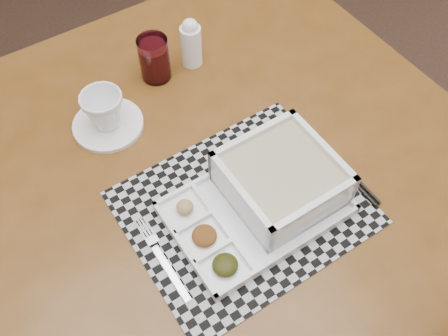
{
  "coord_description": "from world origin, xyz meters",
  "views": [
    {
      "loc": [
        -0.19,
        -0.63,
        1.64
      ],
      "look_at": [
        0.05,
        -0.16,
        0.88
      ],
      "focal_mm": 40.0,
      "sensor_mm": 36.0,
      "label": 1
    }
  ],
  "objects_px": {
    "dining_table": "(216,190)",
    "serving_tray": "(274,188)",
    "creamer_bottle": "(191,43)",
    "cup": "(104,110)",
    "juice_glass": "(154,60)"
  },
  "relations": [
    {
      "from": "serving_tray",
      "to": "dining_table",
      "type": "bearing_deg",
      "value": 119.54
    },
    {
      "from": "cup",
      "to": "creamer_bottle",
      "type": "height_order",
      "value": "creamer_bottle"
    },
    {
      "from": "serving_tray",
      "to": "creamer_bottle",
      "type": "bearing_deg",
      "value": 87.03
    },
    {
      "from": "juice_glass",
      "to": "cup",
      "type": "bearing_deg",
      "value": -148.29
    },
    {
      "from": "dining_table",
      "to": "creamer_bottle",
      "type": "distance_m",
      "value": 0.34
    },
    {
      "from": "serving_tray",
      "to": "creamer_bottle",
      "type": "distance_m",
      "value": 0.41
    },
    {
      "from": "dining_table",
      "to": "juice_glass",
      "type": "xyz_separation_m",
      "value": [
        -0.01,
        0.29,
        0.13
      ]
    },
    {
      "from": "serving_tray",
      "to": "creamer_bottle",
      "type": "xyz_separation_m",
      "value": [
        0.02,
        0.41,
        0.02
      ]
    },
    {
      "from": "serving_tray",
      "to": "cup",
      "type": "bearing_deg",
      "value": 125.01
    },
    {
      "from": "juice_glass",
      "to": "creamer_bottle",
      "type": "xyz_separation_m",
      "value": [
        0.09,
        0.0,
        0.01
      ]
    },
    {
      "from": "cup",
      "to": "juice_glass",
      "type": "xyz_separation_m",
      "value": [
        0.15,
        0.09,
        -0.0
      ]
    },
    {
      "from": "dining_table",
      "to": "serving_tray",
      "type": "height_order",
      "value": "serving_tray"
    },
    {
      "from": "dining_table",
      "to": "serving_tray",
      "type": "relative_size",
      "value": 3.53
    },
    {
      "from": "cup",
      "to": "serving_tray",
      "type": "bearing_deg",
      "value": -48.39
    },
    {
      "from": "serving_tray",
      "to": "juice_glass",
      "type": "xyz_separation_m",
      "value": [
        -0.07,
        0.41,
        0.01
      ]
    }
  ]
}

